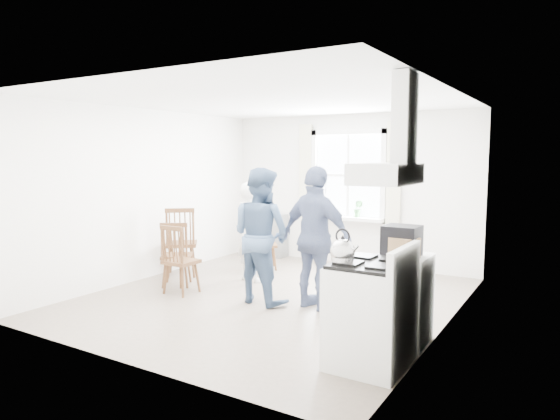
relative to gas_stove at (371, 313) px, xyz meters
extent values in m
cube|color=gray|center=(-1.91, 1.35, -0.49)|extent=(4.62, 5.12, 0.02)
cube|color=white|center=(-1.91, 3.87, 0.82)|extent=(4.62, 0.04, 2.64)
cube|color=white|center=(-1.91, -1.17, 0.82)|extent=(4.62, 0.04, 2.64)
cube|color=white|center=(-4.18, 1.35, 0.82)|extent=(0.04, 5.12, 2.64)
cube|color=white|center=(0.36, 1.35, 0.82)|extent=(0.04, 5.12, 2.64)
cube|color=white|center=(-1.91, 1.35, 2.13)|extent=(4.62, 5.12, 0.02)
cube|color=white|center=(-1.91, 3.83, 1.07)|extent=(1.20, 0.02, 1.40)
cube|color=white|center=(-1.91, 3.80, 1.81)|extent=(1.38, 0.09, 0.09)
cube|color=white|center=(-1.91, 3.80, 0.32)|extent=(1.38, 0.09, 0.09)
cube|color=white|center=(-2.56, 3.80, 1.07)|extent=(0.09, 0.09, 1.58)
cube|color=white|center=(-1.27, 3.80, 1.07)|extent=(0.09, 0.09, 1.58)
cube|color=white|center=(-1.91, 3.73, 0.34)|extent=(1.38, 0.24, 0.06)
cube|color=beige|center=(-2.73, 3.79, 1.12)|extent=(0.24, 0.05, 1.70)
cube|color=beige|center=(-1.09, 3.79, 1.12)|extent=(0.24, 0.05, 1.70)
cube|color=white|center=(0.11, 0.00, 1.26)|extent=(0.45, 0.76, 0.18)
cube|color=white|center=(0.26, 0.00, 1.73)|extent=(0.14, 0.30, 0.76)
cube|color=gray|center=(-3.31, 3.68, -0.08)|extent=(0.40, 0.30, 0.80)
cube|color=white|center=(-0.01, 0.00, -0.02)|extent=(0.65, 0.76, 0.92)
cube|color=black|center=(-0.01, 0.00, 0.45)|extent=(0.61, 0.72, 0.03)
cube|color=white|center=(0.29, 0.00, 0.54)|extent=(0.06, 0.76, 0.20)
cylinder|color=silver|center=(-0.35, 0.00, 0.22)|extent=(0.02, 0.61, 0.02)
sphere|color=silver|center=(-0.21, -0.18, 0.57)|extent=(0.22, 0.22, 0.22)
cylinder|color=silver|center=(-0.21, -0.18, 0.51)|extent=(0.20, 0.20, 0.04)
torus|color=black|center=(-0.21, -0.18, 0.71)|extent=(0.14, 0.02, 0.14)
cube|color=white|center=(0.07, 0.70, -0.03)|extent=(0.50, 0.55, 0.90)
cube|color=black|center=(0.06, 0.65, 0.50)|extent=(0.35, 0.31, 0.16)
cube|color=black|center=(0.06, 0.65, 0.65)|extent=(0.35, 0.31, 0.14)
cube|color=#977249|center=(0.07, 0.58, 0.52)|extent=(0.37, 0.32, 0.20)
cube|color=#4E2E19|center=(-3.81, 1.67, 0.02)|extent=(0.64, 0.64, 0.06)
cube|color=#4E2E19|center=(-3.69, 1.51, 0.32)|extent=(0.39, 0.33, 0.60)
cylinder|color=#4E2E19|center=(-3.81, 1.67, -0.24)|extent=(0.04, 0.04, 0.48)
cube|color=#4E2E19|center=(-3.10, 0.89, -0.05)|extent=(0.41, 0.40, 0.05)
cube|color=#4E2E19|center=(-3.10, 0.72, 0.22)|extent=(0.39, 0.06, 0.53)
cylinder|color=#4E2E19|center=(-3.10, 0.89, -0.27)|extent=(0.04, 0.04, 0.42)
cube|color=#4E2E19|center=(-3.44, 1.16, -0.05)|extent=(0.55, 0.55, 0.05)
cube|color=#4E2E19|center=(-3.35, 1.02, 0.21)|extent=(0.36, 0.26, 0.52)
cylinder|color=#4E2E19|center=(-3.44, 1.16, -0.28)|extent=(0.03, 0.03, 0.42)
imported|color=white|center=(-2.66, 1.94, 0.27)|extent=(0.64, 0.64, 1.51)
imported|color=#445D80|center=(-1.94, 1.13, 0.39)|extent=(0.97, 0.97, 1.74)
imported|color=navy|center=(-1.20, 1.24, 0.40)|extent=(1.24, 1.24, 1.77)
imported|color=#327233|center=(-1.67, 3.71, 0.51)|extent=(0.18, 0.18, 0.29)
cube|color=#4E2E19|center=(-2.92, 2.75, -0.08)|extent=(0.51, 0.51, 0.04)
cube|color=#4E2E19|center=(-3.04, 2.65, 0.16)|extent=(0.26, 0.31, 0.48)
cylinder|color=#4E2E19|center=(-2.92, 2.75, -0.29)|extent=(0.03, 0.03, 0.38)
camera|label=1|loc=(1.57, -4.16, 1.42)|focal=32.00mm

